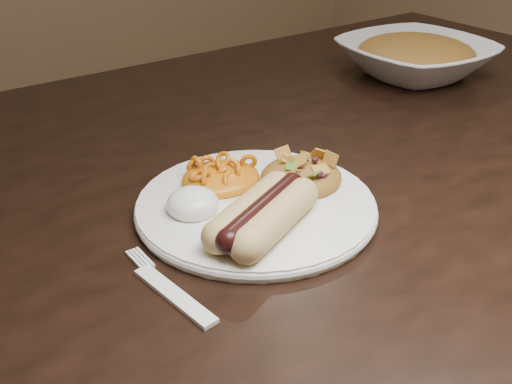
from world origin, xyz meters
TOP-DOWN VIEW (x-y plane):
  - table at (0.00, 0.00)m, footprint 1.60×0.90m
  - plate at (-0.06, -0.09)m, footprint 0.31×0.31m
  - hotdog at (-0.09, -0.14)m, footprint 0.12×0.11m
  - mac_and_cheese at (-0.07, -0.03)m, footprint 0.11×0.10m
  - sour_cream at (-0.12, -0.07)m, footprint 0.07×0.07m
  - taco_salad at (0.00, -0.09)m, footprint 0.09×0.09m
  - fork at (-0.20, -0.16)m, footprint 0.04×0.14m
  - serving_bowl at (0.42, 0.12)m, footprint 0.25×0.25m
  - bowl_filling at (0.42, 0.12)m, footprint 0.21×0.21m

SIDE VIEW (x-z plane):
  - table at x=0.00m, z-range 0.28..1.03m
  - fork at x=-0.20m, z-range 0.75..0.75m
  - plate at x=-0.06m, z-range 0.75..0.76m
  - taco_salad at x=0.00m, z-range 0.76..0.80m
  - sour_cream at x=-0.12m, z-range 0.76..0.80m
  - serving_bowl at x=0.42m, z-range 0.75..0.81m
  - mac_and_cheese at x=-0.07m, z-range 0.76..0.80m
  - hotdog at x=-0.09m, z-range 0.76..0.80m
  - bowl_filling at x=0.42m, z-range 0.78..0.82m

